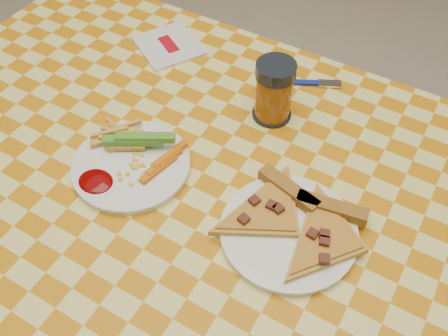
{
  "coord_description": "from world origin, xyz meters",
  "views": [
    {
      "loc": [
        0.31,
        -0.42,
        1.43
      ],
      "look_at": [
        0.03,
        0.05,
        0.78
      ],
      "focal_mm": 40.0,
      "sensor_mm": 36.0,
      "label": 1
    }
  ],
  "objects_px": {
    "table": "(194,212)",
    "plate_right": "(288,232)",
    "drink_glass": "(274,92)",
    "plate_left": "(131,166)"
  },
  "relations": [
    {
      "from": "table",
      "to": "drink_glass",
      "type": "height_order",
      "value": "drink_glass"
    },
    {
      "from": "plate_right",
      "to": "drink_glass",
      "type": "distance_m",
      "value": 0.27
    },
    {
      "from": "drink_glass",
      "to": "plate_right",
      "type": "bearing_deg",
      "value": -57.74
    },
    {
      "from": "plate_left",
      "to": "drink_glass",
      "type": "distance_m",
      "value": 0.29
    },
    {
      "from": "table",
      "to": "drink_glass",
      "type": "xyz_separation_m",
      "value": [
        0.04,
        0.22,
        0.13
      ]
    },
    {
      "from": "drink_glass",
      "to": "table",
      "type": "bearing_deg",
      "value": -99.63
    },
    {
      "from": "table",
      "to": "plate_right",
      "type": "bearing_deg",
      "value": -1.2
    },
    {
      "from": "plate_right",
      "to": "drink_glass",
      "type": "xyz_separation_m",
      "value": [
        -0.14,
        0.23,
        0.05
      ]
    },
    {
      "from": "plate_left",
      "to": "plate_right",
      "type": "distance_m",
      "value": 0.3
    },
    {
      "from": "plate_right",
      "to": "drink_glass",
      "type": "relative_size",
      "value": 1.75
    }
  ]
}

